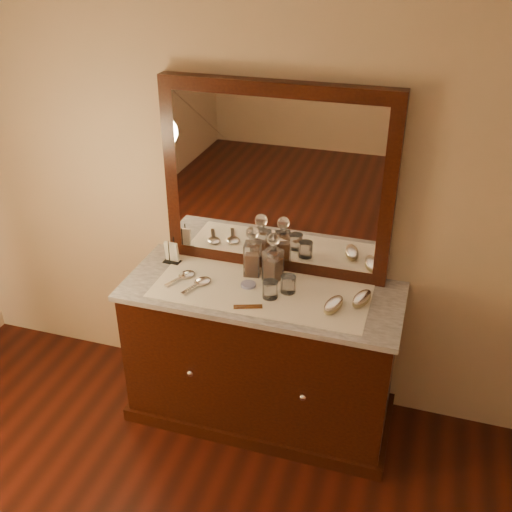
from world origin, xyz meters
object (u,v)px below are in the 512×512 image
pin_dish (248,285)px  brush_far (362,299)px  hand_mirror_outer (184,276)px  dresser_cabinet (261,357)px  comb (248,307)px  decanter_left (253,256)px  decanter_right (273,262)px  mirror_frame (276,181)px  brush_near (333,305)px  napkin_rack (172,253)px  hand_mirror_inner (200,283)px

pin_dish → brush_far: size_ratio=0.46×
pin_dish → hand_mirror_outer: hand_mirror_outer is taller
dresser_cabinet → comb: (-0.02, -0.18, 0.45)m
comb → brush_far: (0.52, 0.21, 0.02)m
decanter_left → decanter_right: size_ratio=1.04×
mirror_frame → hand_mirror_outer: mirror_frame is taller
decanter_left → brush_far: size_ratio=1.67×
decanter_right → brush_near: decanter_right is taller
napkin_rack → decanter_left: bearing=0.9°
mirror_frame → hand_mirror_inner: mirror_frame is taller
napkin_rack → hand_mirror_inner: size_ratio=0.69×
brush_near → brush_far: bearing=38.0°
comb → brush_near: bearing=-3.3°
dresser_cabinet → brush_near: (0.38, -0.07, 0.47)m
hand_mirror_inner → decanter_right: bearing=24.4°
pin_dish → hand_mirror_outer: (-0.35, -0.02, 0.00)m
decanter_right → brush_far: (0.48, -0.08, -0.08)m
mirror_frame → decanter_right: size_ratio=4.42×
pin_dish → decanter_left: 0.16m
decanter_left → brush_far: (0.60, -0.10, -0.09)m
decanter_right → mirror_frame: bearing=101.5°
decanter_right → brush_near: size_ratio=1.59×
decanter_right → hand_mirror_outer: 0.48m
decanter_right → brush_near: (0.36, -0.18, -0.08)m
mirror_frame → decanter_left: (-0.09, -0.12, -0.39)m
pin_dish → comb: size_ratio=0.55×
brush_far → pin_dish: bearing=-177.9°
comb → napkin_rack: 0.62m
hand_mirror_inner → brush_near: bearing=-1.5°
comb → decanter_left: (-0.07, 0.31, 0.10)m
dresser_cabinet → decanter_left: bearing=125.0°
pin_dish → hand_mirror_inner: size_ratio=0.37×
pin_dish → brush_far: bearing=2.1°
dresser_cabinet → hand_mirror_outer: hand_mirror_outer is taller
pin_dish → decanter_right: size_ratio=0.29×
hand_mirror_inner → mirror_frame: bearing=43.0°
napkin_rack → pin_dish: bearing=-13.6°
brush_near → brush_far: size_ratio=1.01×
pin_dish → decanter_right: bearing=44.4°
decanter_right → hand_mirror_outer: size_ratio=1.36×
decanter_right → napkin_rack: bearing=178.5°
napkin_rack → decanter_left: (0.46, 0.01, 0.06)m
brush_near → mirror_frame: bearing=140.6°
comb → brush_near: size_ratio=0.83×
decanter_left → decanter_right: 0.12m
decanter_right → hand_mirror_inner: bearing=-155.6°
napkin_rack → hand_mirror_inner: (0.24, -0.17, -0.04)m
dresser_cabinet → hand_mirror_outer: size_ratio=7.03×
brush_near → brush_far: (0.12, 0.10, -0.00)m
pin_dish → hand_mirror_outer: bearing=-177.1°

